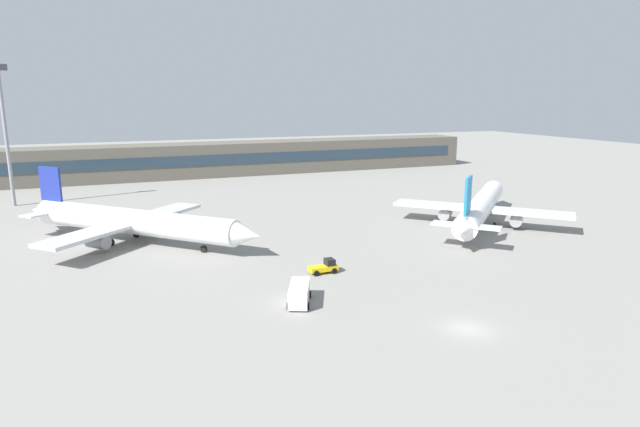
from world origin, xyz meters
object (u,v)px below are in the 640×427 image
at_px(airplane_mid, 134,222).
at_px(floodlight_tower_west, 5,126).
at_px(service_van_white, 299,293).
at_px(airplane_near, 482,206).
at_px(baggage_tug_yellow, 325,267).

distance_m(airplane_mid, floodlight_tower_west, 45.76).
bearing_deg(airplane_mid, service_van_white, -65.13).
bearing_deg(airplane_mid, airplane_near, -9.47).
bearing_deg(airplane_near, service_van_white, -151.53).
bearing_deg(service_van_white, airplane_near, 28.47).
bearing_deg(airplane_mid, floodlight_tower_west, 118.54).
bearing_deg(baggage_tug_yellow, floodlight_tower_west, 124.12).
xyz_separation_m(airplane_near, airplane_mid, (-56.08, 9.36, 0.07)).
distance_m(airplane_mid, baggage_tug_yellow, 31.68).
bearing_deg(airplane_near, floodlight_tower_west, 148.10).
height_order(airplane_near, baggage_tug_yellow, airplane_near).
bearing_deg(baggage_tug_yellow, service_van_white, -127.54).
bearing_deg(service_van_white, baggage_tug_yellow, 52.46).
distance_m(baggage_tug_yellow, floodlight_tower_west, 76.57).
distance_m(baggage_tug_yellow, service_van_white, 10.44).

